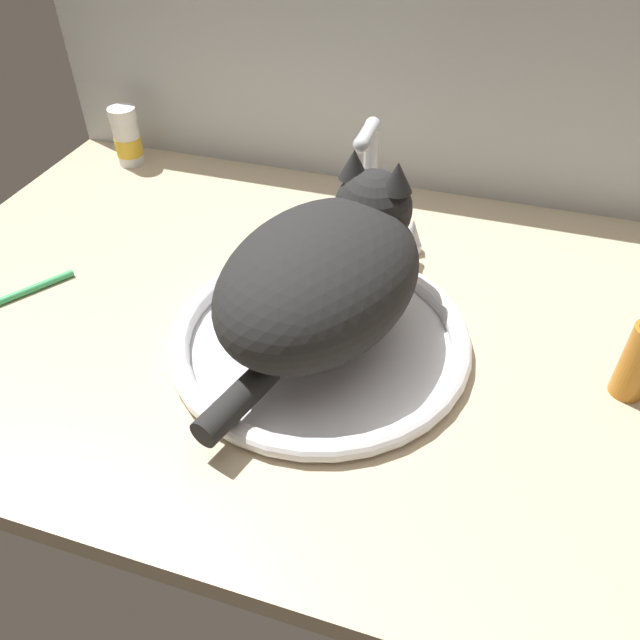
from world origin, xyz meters
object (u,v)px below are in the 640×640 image
(faucet, at_px, (367,202))
(cat, at_px, (328,271))
(pill_bottle, at_px, (127,138))
(amber_bottle, at_px, (640,358))
(toothbrush, at_px, (7,298))
(sink_basin, at_px, (320,338))

(faucet, xyz_separation_m, cat, (0.00, -0.21, 0.03))
(cat, bearing_deg, pill_bottle, 144.31)
(amber_bottle, bearing_deg, pill_bottle, 158.28)
(faucet, xyz_separation_m, toothbrush, (-0.43, -0.27, -0.07))
(sink_basin, distance_m, cat, 0.09)
(cat, relative_size, pill_bottle, 3.65)
(faucet, distance_m, cat, 0.21)
(amber_bottle, xyz_separation_m, toothbrush, (-0.78, -0.07, -0.05))
(faucet, height_order, pill_bottle, faucet)
(toothbrush, bearing_deg, faucet, 32.62)
(toothbrush, bearing_deg, sink_basin, 6.10)
(toothbrush, bearing_deg, cat, 8.16)
(sink_basin, distance_m, toothbrush, 0.43)
(cat, height_order, pill_bottle, cat)
(pill_bottle, bearing_deg, cat, -35.69)
(faucet, bearing_deg, amber_bottle, -29.02)
(cat, height_order, amber_bottle, cat)
(cat, height_order, toothbrush, cat)
(pill_bottle, bearing_deg, faucet, -15.66)
(toothbrush, bearing_deg, amber_bottle, 5.43)
(sink_basin, xyz_separation_m, cat, (0.00, 0.02, 0.09))
(amber_bottle, bearing_deg, sink_basin, -175.37)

